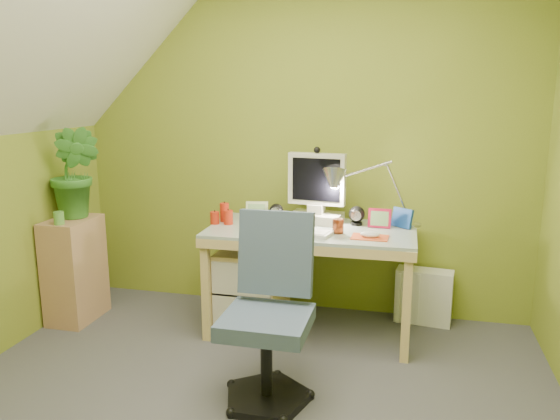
% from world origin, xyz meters
% --- Properties ---
extents(wall_back, '(3.20, 0.01, 2.40)m').
position_xyz_m(wall_back, '(0.00, 1.60, 1.20)').
color(wall_back, olive).
rests_on(wall_back, floor).
extents(slope_ceiling, '(1.10, 3.20, 1.10)m').
position_xyz_m(slope_ceiling, '(-1.00, 0.00, 1.85)').
color(slope_ceiling, white).
rests_on(slope_ceiling, wall_left).
extents(desk, '(1.31, 0.67, 0.70)m').
position_xyz_m(desk, '(0.16, 1.18, 0.35)').
color(desk, tan).
rests_on(desk, floor).
extents(monitor, '(0.42, 0.27, 0.54)m').
position_xyz_m(monitor, '(0.16, 1.36, 0.97)').
color(monitor, beige).
rests_on(monitor, desk).
extents(speaker_left, '(0.11, 0.11, 0.11)m').
position_xyz_m(speaker_left, '(-0.11, 1.34, 0.76)').
color(speaker_left, black).
rests_on(speaker_left, desk).
extents(speaker_right, '(0.11, 0.11, 0.13)m').
position_xyz_m(speaker_right, '(0.43, 1.34, 0.76)').
color(speaker_right, black).
rests_on(speaker_right, desk).
extents(keyboard, '(0.48, 0.24, 0.02)m').
position_xyz_m(keyboard, '(0.08, 1.04, 0.71)').
color(keyboard, silver).
rests_on(keyboard, desk).
extents(mousepad, '(0.22, 0.16, 0.01)m').
position_xyz_m(mousepad, '(0.54, 1.04, 0.70)').
color(mousepad, '#C9491F').
rests_on(mousepad, desk).
extents(mouse, '(0.12, 0.08, 0.04)m').
position_xyz_m(mouse, '(0.54, 1.04, 0.72)').
color(mouse, silver).
rests_on(mouse, mousepad).
extents(amber_tumbler, '(0.08, 0.08, 0.09)m').
position_xyz_m(amber_tumbler, '(0.34, 1.10, 0.74)').
color(amber_tumbler, maroon).
rests_on(amber_tumbler, desk).
extents(candle_cluster, '(0.17, 0.15, 0.12)m').
position_xyz_m(candle_cluster, '(-0.44, 1.19, 0.76)').
color(candle_cluster, red).
rests_on(candle_cluster, desk).
extents(photo_frame_red, '(0.15, 0.03, 0.12)m').
position_xyz_m(photo_frame_red, '(0.58, 1.30, 0.76)').
color(photo_frame_red, '#AE1234').
rests_on(photo_frame_red, desk).
extents(photo_frame_blue, '(0.13, 0.10, 0.13)m').
position_xyz_m(photo_frame_blue, '(0.72, 1.34, 0.76)').
color(photo_frame_blue, '#153F93').
rests_on(photo_frame_blue, desk).
extents(photo_frame_green, '(0.15, 0.05, 0.13)m').
position_xyz_m(photo_frame_green, '(-0.24, 1.32, 0.76)').
color(photo_frame_green, '#B5C98A').
rests_on(photo_frame_green, desk).
extents(desk_lamp, '(0.59, 0.29, 0.62)m').
position_xyz_m(desk_lamp, '(0.61, 1.36, 1.01)').
color(desk_lamp, '#AAA9AE').
rests_on(desk_lamp, desk).
extents(side_ledge, '(0.26, 0.41, 0.71)m').
position_xyz_m(side_ledge, '(-1.45, 1.00, 0.36)').
color(side_ledge, tan).
rests_on(side_ledge, floor).
extents(potted_plant, '(0.35, 0.28, 0.62)m').
position_xyz_m(potted_plant, '(-1.42, 1.05, 1.02)').
color(potted_plant, '#377C29').
rests_on(potted_plant, side_ledge).
extents(green_cup, '(0.07, 0.07, 0.08)m').
position_xyz_m(green_cup, '(-1.43, 0.85, 0.76)').
color(green_cup, '#5C9F42').
rests_on(green_cup, side_ledge).
extents(task_chair, '(0.49, 0.49, 0.88)m').
position_xyz_m(task_chair, '(0.10, 0.30, 0.44)').
color(task_chair, '#41526A').
rests_on(task_chair, floor).
extents(radiator, '(0.39, 0.19, 0.37)m').
position_xyz_m(radiator, '(0.89, 1.50, 0.19)').
color(radiator, white).
rests_on(radiator, floor).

